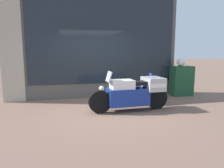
{
  "coord_description": "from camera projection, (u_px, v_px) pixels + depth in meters",
  "views": [
    {
      "loc": [
        -1.26,
        -6.13,
        1.79
      ],
      "look_at": [
        0.27,
        0.3,
        0.73
      ],
      "focal_mm": 35.0,
      "sensor_mm": 36.0,
      "label": 1
    }
  ],
  "objects": [
    {
      "name": "ground_plane",
      "position": [
        105.0,
        110.0,
        6.46
      ],
      "size": [
        60.0,
        60.0,
        0.0
      ],
      "primitive_type": "plane",
      "color": "#7A5B4C"
    },
    {
      "name": "shop_building",
      "position": [
        84.0,
        41.0,
        7.96
      ],
      "size": [
        6.36,
        0.55,
        4.15
      ],
      "color": "#56514C",
      "rests_on": "ground"
    },
    {
      "name": "window_display",
      "position": [
        102.0,
        84.0,
        8.4
      ],
      "size": [
        5.18,
        0.3,
        1.92
      ],
      "color": "slate",
      "rests_on": "ground"
    },
    {
      "name": "paramedic_motorcycle",
      "position": [
        134.0,
        92.0,
        6.37
      ],
      "size": [
        2.41,
        0.73,
        1.18
      ],
      "rotation": [
        0.0,
        0.0,
        3.18
      ],
      "color": "black",
      "rests_on": "ground"
    },
    {
      "name": "utility_cabinet",
      "position": [
        182.0,
        81.0,
        8.49
      ],
      "size": [
        0.81,
        0.48,
        1.14
      ],
      "primitive_type": "cube",
      "color": "#1E4C2D",
      "rests_on": "ground"
    },
    {
      "name": "white_helmet",
      "position": [
        181.0,
        62.0,
        8.31
      ],
      "size": [
        0.31,
        0.31,
        0.31
      ],
      "primitive_type": "sphere",
      "color": "white",
      "rests_on": "utility_cabinet"
    }
  ]
}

